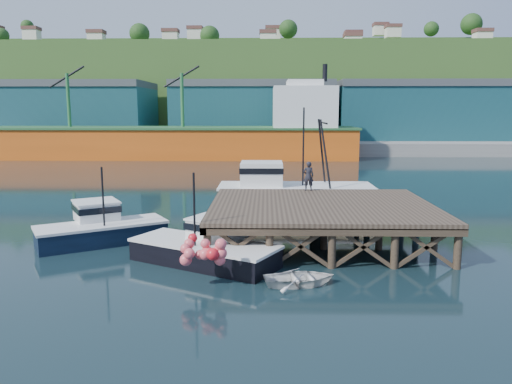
{
  "coord_description": "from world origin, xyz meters",
  "views": [
    {
      "loc": [
        2.49,
        -26.76,
        7.17
      ],
      "look_at": [
        1.89,
        2.0,
        2.42
      ],
      "focal_mm": 35.0,
      "sensor_mm": 36.0,
      "label": 1
    }
  ],
  "objects_px": {
    "boat_navy": "(101,227)",
    "dockworker": "(308,176)",
    "trawler": "(292,190)",
    "dinghy": "(300,278)",
    "boat_black": "(208,246)"
  },
  "relations": [
    {
      "from": "boat_navy",
      "to": "dinghy",
      "type": "relative_size",
      "value": 2.4
    },
    {
      "from": "boat_navy",
      "to": "dockworker",
      "type": "bearing_deg",
      "value": -8.22
    },
    {
      "from": "boat_black",
      "to": "dinghy",
      "type": "relative_size",
      "value": 2.55
    },
    {
      "from": "trawler",
      "to": "dinghy",
      "type": "height_order",
      "value": "trawler"
    },
    {
      "from": "dockworker",
      "to": "trawler",
      "type": "bearing_deg",
      "value": -79.99
    },
    {
      "from": "trawler",
      "to": "dockworker",
      "type": "distance_m",
      "value": 4.33
    },
    {
      "from": "boat_black",
      "to": "dockworker",
      "type": "height_order",
      "value": "boat_black"
    },
    {
      "from": "boat_navy",
      "to": "dinghy",
      "type": "xyz_separation_m",
      "value": [
        10.45,
        -6.59,
        -0.55
      ]
    },
    {
      "from": "boat_black",
      "to": "trawler",
      "type": "distance_m",
      "value": 13.15
    },
    {
      "from": "boat_navy",
      "to": "trawler",
      "type": "distance_m",
      "value": 14.02
    },
    {
      "from": "boat_navy",
      "to": "dockworker",
      "type": "relative_size",
      "value": 3.85
    },
    {
      "from": "boat_navy",
      "to": "trawler",
      "type": "relative_size",
      "value": 0.65
    },
    {
      "from": "dinghy",
      "to": "trawler",
      "type": "bearing_deg",
      "value": -12.02
    },
    {
      "from": "trawler",
      "to": "boat_black",
      "type": "bearing_deg",
      "value": -110.53
    },
    {
      "from": "trawler",
      "to": "boat_navy",
      "type": "bearing_deg",
      "value": -141.17
    }
  ]
}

